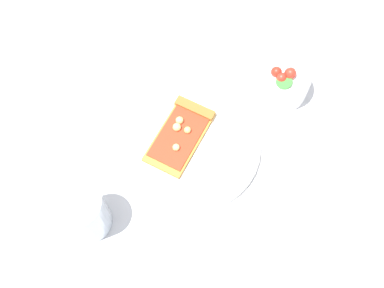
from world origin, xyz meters
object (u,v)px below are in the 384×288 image
at_px(pizza_slice_main, 181,132).
at_px(soda_glass, 84,214).
at_px(plate, 193,146).
at_px(salad_bowl, 283,82).

xyz_separation_m(pizza_slice_main, soda_glass, (0.11, -0.21, 0.03)).
distance_m(plate, salad_bowl, 0.22).
relative_size(pizza_slice_main, soda_glass, 1.50).
bearing_deg(soda_glass, salad_bowl, 108.50).
height_order(plate, pizza_slice_main, pizza_slice_main).
height_order(pizza_slice_main, salad_bowl, salad_bowl).
xyz_separation_m(pizza_slice_main, salad_bowl, (-0.03, 0.23, 0.01)).
xyz_separation_m(plate, salad_bowl, (-0.06, 0.21, 0.03)).
bearing_deg(salad_bowl, plate, -73.31).
distance_m(salad_bowl, soda_glass, 0.46).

